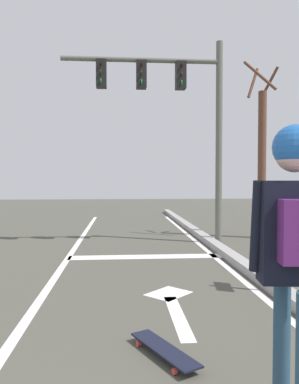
% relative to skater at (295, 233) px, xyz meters
% --- Properties ---
extents(lane_line_center, '(0.12, 20.00, 0.01)m').
position_rel_skater_xyz_m(lane_line_center, '(-2.07, 3.36, -1.24)').
color(lane_line_center, silver).
rests_on(lane_line_center, ground).
extents(lane_line_curbside, '(0.12, 20.00, 0.01)m').
position_rel_skater_xyz_m(lane_line_curbside, '(0.86, 3.36, -1.24)').
color(lane_line_curbside, silver).
rests_on(lane_line_curbside, ground).
extents(stop_bar, '(3.08, 0.40, 0.01)m').
position_rel_skater_xyz_m(stop_bar, '(-0.53, 5.34, -1.24)').
color(stop_bar, silver).
rests_on(stop_bar, ground).
extents(lane_arrow_stem, '(0.16, 1.40, 0.01)m').
position_rel_skater_xyz_m(lane_arrow_stem, '(-0.38, 2.05, -1.24)').
color(lane_arrow_stem, silver).
rests_on(lane_arrow_stem, ground).
extents(lane_arrow_head, '(0.71, 0.71, 0.01)m').
position_rel_skater_xyz_m(lane_arrow_head, '(-0.38, 2.90, -1.24)').
color(lane_arrow_head, silver).
rests_on(lane_arrow_head, ground).
extents(curb_strip, '(0.24, 24.00, 0.14)m').
position_rel_skater_xyz_m(curb_strip, '(1.11, 3.36, -1.18)').
color(curb_strip, '#989491').
rests_on(curb_strip, ground).
extents(skater, '(0.49, 0.65, 1.81)m').
position_rel_skater_xyz_m(skater, '(0.00, 0.00, 0.00)').
color(skater, '#294B63').
rests_on(skater, skateboard).
extents(spare_skateboard, '(0.56, 0.85, 0.08)m').
position_rel_skater_xyz_m(spare_skateboard, '(-0.65, 1.09, -1.18)').
color(spare_skateboard, black).
rests_on(spare_skateboard, ground).
extents(traffic_signal_mast, '(3.86, 0.34, 4.89)m').
position_rel_skater_xyz_m(traffic_signal_mast, '(0.23, 6.84, 2.21)').
color(traffic_signal_mast, '#5D6056').
rests_on(traffic_signal_mast, ground).
extents(roadside_tree, '(0.98, 0.94, 4.65)m').
position_rel_skater_xyz_m(roadside_tree, '(2.69, 7.52, 0.88)').
color(roadside_tree, brown).
rests_on(roadside_tree, ground).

